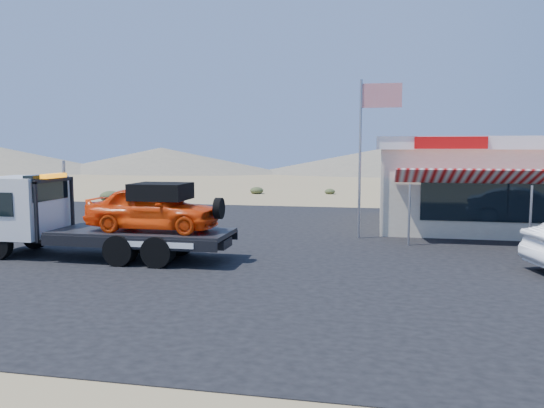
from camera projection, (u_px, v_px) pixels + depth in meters
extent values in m
plane|color=#9C8258|center=(205.00, 257.00, 16.96)|extent=(120.00, 120.00, 0.00)
cube|color=black|center=(283.00, 243.00, 19.49)|extent=(32.00, 24.00, 0.02)
cylinder|color=black|center=(35.00, 235.00, 18.26)|extent=(0.92, 0.28, 0.92)
cylinder|color=black|center=(121.00, 250.00, 15.65)|extent=(0.92, 0.51, 0.92)
cylinder|color=black|center=(147.00, 239.00, 17.44)|extent=(0.92, 0.51, 0.92)
cylinder|color=black|center=(158.00, 251.00, 15.41)|extent=(0.92, 0.51, 0.92)
cylinder|color=black|center=(182.00, 241.00, 17.20)|extent=(0.92, 0.51, 0.92)
cube|color=black|center=(113.00, 239.00, 16.67)|extent=(7.54, 0.92, 0.28)
cube|color=silver|center=(23.00, 207.00, 17.19)|extent=(2.02, 2.16, 1.93)
cube|color=black|center=(46.00, 187.00, 16.95)|extent=(0.32, 1.84, 0.83)
cube|color=black|center=(55.00, 209.00, 16.97)|extent=(0.09, 2.02, 1.84)
cube|color=orange|center=(54.00, 176.00, 16.86)|extent=(0.23, 1.10, 0.14)
cube|color=black|center=(142.00, 232.00, 16.45)|extent=(5.52, 2.12, 0.14)
imported|color=#FF430A|center=(153.00, 208.00, 16.30)|extent=(4.05, 1.63, 1.38)
cube|color=black|center=(161.00, 191.00, 16.19)|extent=(1.66, 1.38, 0.51)
cube|color=beige|center=(495.00, 188.00, 23.48)|extent=(10.00, 8.00, 3.40)
cube|color=white|center=(497.00, 143.00, 23.27)|extent=(10.40, 8.40, 0.50)
cube|color=red|center=(451.00, 143.00, 19.61)|extent=(2.60, 0.12, 0.45)
cube|color=black|center=(518.00, 201.00, 19.58)|extent=(7.00, 0.06, 1.60)
cube|color=red|center=(526.00, 177.00, 18.62)|extent=(9.00, 1.73, 0.61)
cylinder|color=#99999E|center=(409.00, 215.00, 18.78)|extent=(0.08, 0.08, 2.20)
cylinder|color=#99999E|center=(530.00, 218.00, 17.99)|extent=(0.08, 0.08, 2.20)
cylinder|color=#99999E|center=(360.00, 160.00, 20.10)|extent=(0.10, 0.10, 6.00)
cube|color=#B20C14|center=(381.00, 95.00, 19.70)|extent=(1.50, 0.02, 0.90)
ellipsoid|color=#3A4726|center=(110.00, 196.00, 34.51)|extent=(1.37, 1.37, 0.74)
ellipsoid|color=#3A4726|center=(257.00, 190.00, 40.32)|extent=(1.02, 1.02, 0.55)
ellipsoid|color=#3A4726|center=(330.00, 191.00, 40.03)|extent=(0.79, 0.79, 0.43)
cone|color=#726B59|center=(161.00, 160.00, 75.31)|extent=(36.00, 36.00, 3.50)
cone|color=#726B59|center=(414.00, 158.00, 71.29)|extent=(44.00, 44.00, 4.20)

